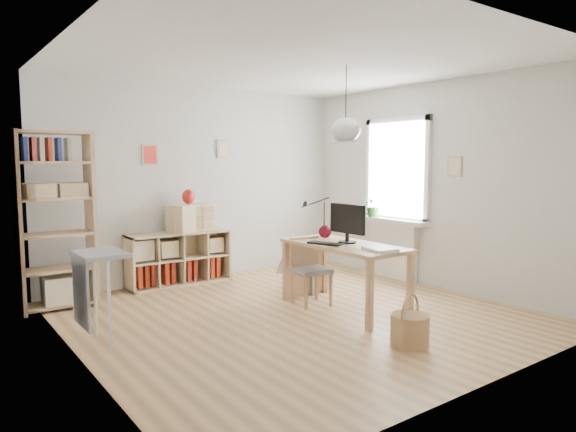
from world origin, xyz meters
TOP-DOWN VIEW (x-y plane):
  - ground at (0.00, 0.00)m, footprint 4.50×4.50m
  - room_shell at (0.55, -0.15)m, footprint 4.50×4.50m
  - window_unit at (2.23, 0.60)m, footprint 0.07×1.16m
  - radiator at (2.19, 0.60)m, footprint 0.10×0.80m
  - windowsill at (2.14, 0.60)m, footprint 0.22×1.20m
  - desk at (0.55, -0.15)m, footprint 0.70×1.50m
  - cube_shelf at (-0.47, 2.08)m, footprint 1.40×0.38m
  - tall_bookshelf at (-2.04, 1.80)m, footprint 0.80×0.38m
  - side_table at (-2.04, 0.35)m, footprint 0.40×0.55m
  - chair at (0.38, 0.26)m, footprint 0.43×0.43m
  - wicker_basket at (0.25, -1.36)m, footprint 0.35×0.35m
  - storage_chest at (0.79, 0.80)m, footprint 0.65×0.69m
  - monitor at (0.61, -0.13)m, footprint 0.20×0.50m
  - keyboard at (0.34, -0.06)m, footprint 0.27×0.42m
  - task_lamp at (0.62, 0.47)m, footprint 0.42×0.15m
  - yarn_ball at (0.66, 0.31)m, footprint 0.15×0.15m
  - paper_tray at (0.53, -0.71)m, footprint 0.31×0.36m
  - drawer_chest at (-0.28, 2.04)m, footprint 0.71×0.54m
  - red_vase at (-0.30, 2.04)m, footprint 0.17×0.17m
  - potted_plant at (2.12, 0.94)m, footprint 0.35×0.32m

SIDE VIEW (x-z plane):
  - ground at x=0.00m, z-range 0.00..0.00m
  - wicker_basket at x=0.25m, z-range -0.08..0.40m
  - storage_chest at x=0.79m, z-range -0.09..0.43m
  - cube_shelf at x=-0.47m, z-range -0.06..0.66m
  - radiator at x=2.19m, z-range 0.00..0.80m
  - chair at x=0.38m, z-range 0.05..0.83m
  - desk at x=0.55m, z-range 0.28..1.03m
  - side_table at x=-2.04m, z-range 0.24..1.09m
  - keyboard at x=0.34m, z-range 0.75..0.77m
  - paper_tray at x=0.53m, z-range 0.75..0.78m
  - yarn_ball at x=0.66m, z-range 0.75..0.90m
  - windowsill at x=2.14m, z-range 0.80..0.86m
  - drawer_chest at x=-0.28m, z-range 0.72..1.09m
  - monitor at x=0.61m, z-range 0.78..1.22m
  - potted_plant at x=2.12m, z-range 0.86..1.19m
  - task_lamp at x=0.62m, z-range 0.83..1.28m
  - tall_bookshelf at x=-2.04m, z-range 0.09..2.09m
  - red_vase at x=-0.30m, z-range 1.09..1.29m
  - window_unit at x=2.23m, z-range 0.82..2.28m
  - room_shell at x=0.55m, z-range -0.25..4.25m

